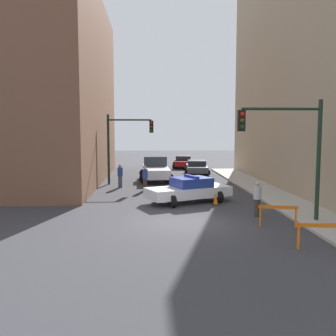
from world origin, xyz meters
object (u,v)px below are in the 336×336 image
(parked_car_mid, at_px, (183,162))
(pedestrian_sidewalk, at_px, (257,198))
(pedestrian_corner, at_px, (120,175))
(traffic_light_far, at_px, (123,139))
(barrier_mid, at_px, (278,212))
(traffic_cone, at_px, (216,199))
(police_car, at_px, (189,190))
(pedestrian_crossing, at_px, (145,178))
(white_truck, at_px, (156,169))
(traffic_light_near, at_px, (293,142))
(barrier_front, at_px, (320,232))
(parked_car_near, at_px, (197,167))

(parked_car_mid, xyz_separation_m, pedestrian_sidewalk, (1.32, -23.32, 0.19))
(pedestrian_corner, bearing_deg, parked_car_mid, -72.60)
(traffic_light_far, bearing_deg, pedestrian_sidewalk, -57.81)
(pedestrian_sidewalk, xyz_separation_m, barrier_mid, (0.32, -1.91, -0.24))
(barrier_mid, relative_size, traffic_cone, 2.40)
(police_car, distance_m, pedestrian_crossing, 5.01)
(traffic_light_far, relative_size, pedestrian_sidewalk, 3.13)
(pedestrian_sidewalk, bearing_deg, barrier_mid, 63.22)
(police_car, relative_size, pedestrian_crossing, 3.04)
(police_car, height_order, pedestrian_corner, pedestrian_corner)
(white_truck, height_order, pedestrian_corner, white_truck)
(traffic_light_near, xyz_separation_m, pedestrian_crossing, (-6.40, 9.20, -2.67))
(pedestrian_crossing, bearing_deg, barrier_front, -101.68)
(white_truck, distance_m, traffic_cone, 10.66)
(barrier_mid, bearing_deg, pedestrian_sidewalk, 99.51)
(traffic_light_near, height_order, parked_car_near, traffic_light_near)
(police_car, xyz_separation_m, pedestrian_corner, (-4.27, 5.77, 0.14))
(traffic_light_far, relative_size, police_car, 1.03)
(parked_car_near, height_order, barrier_mid, parked_car_near)
(white_truck, bearing_deg, barrier_mid, -73.47)
(pedestrian_corner, bearing_deg, traffic_light_near, 167.32)
(barrier_mid, bearing_deg, pedestrian_corner, 123.19)
(parked_car_mid, relative_size, barrier_front, 2.78)
(barrier_mid, bearing_deg, traffic_light_near, 40.27)
(police_car, height_order, parked_car_near, police_car)
(traffic_light_far, relative_size, pedestrian_corner, 3.13)
(traffic_light_far, xyz_separation_m, pedestrian_sidewalk, (6.93, -11.02, -2.54))
(traffic_light_far, distance_m, traffic_cone, 10.28)
(traffic_light_near, relative_size, barrier_mid, 3.30)
(parked_car_near, distance_m, barrier_mid, 18.89)
(white_truck, xyz_separation_m, pedestrian_sidewalk, (4.49, -13.09, -0.04))
(traffic_light_far, xyz_separation_m, parked_car_near, (6.29, 5.94, -2.72))
(traffic_light_near, xyz_separation_m, traffic_light_far, (-8.03, 12.27, -0.13))
(pedestrian_sidewalk, bearing_deg, pedestrian_corner, -89.30)
(traffic_cone, bearing_deg, barrier_mid, -70.01)
(white_truck, xyz_separation_m, pedestrian_corner, (-2.57, -3.71, -0.04))
(barrier_mid, bearing_deg, traffic_light_far, 119.30)
(traffic_light_near, distance_m, pedestrian_crossing, 11.52)
(barrier_mid, bearing_deg, traffic_cone, 109.99)
(traffic_light_near, bearing_deg, police_car, 128.67)
(traffic_light_near, xyz_separation_m, parked_car_mid, (-2.42, 24.57, -2.86))
(traffic_light_far, bearing_deg, traffic_cone, -55.86)
(barrier_front, bearing_deg, traffic_cone, 105.28)
(traffic_light_far, height_order, police_car, traffic_light_far)
(police_car, height_order, pedestrian_sidewalk, pedestrian_sidewalk)
(white_truck, relative_size, pedestrian_sidewalk, 3.28)
(police_car, bearing_deg, pedestrian_corner, 12.96)
(parked_car_mid, height_order, traffic_cone, parked_car_mid)
(traffic_light_near, distance_m, parked_car_mid, 24.86)
(traffic_light_far, relative_size, traffic_cone, 7.93)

